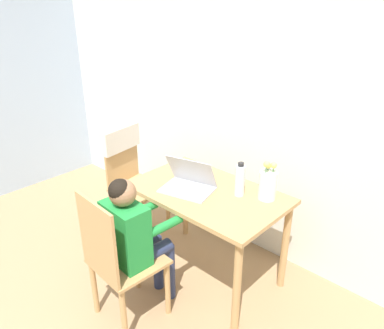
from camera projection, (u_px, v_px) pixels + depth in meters
name	position (u px, v px, depth m)	size (l,w,h in m)	color
wall_back	(239.00, 95.00, 2.88)	(6.40, 0.05, 2.50)	silver
dining_table	(207.00, 204.00, 2.62)	(1.07, 0.66, 0.72)	tan
chair_occupied	(118.00, 261.00, 2.29)	(0.42, 0.42, 0.93)	tan
chair_spare	(128.00, 164.00, 3.23)	(0.48, 0.45, 0.94)	tan
person_seated	(134.00, 232.00, 2.31)	(0.33, 0.44, 1.00)	#1E8438
laptop	(189.00, 182.00, 2.59)	(0.40, 0.33, 0.23)	#B2B2B7
flower_vase	(268.00, 184.00, 2.44)	(0.12, 0.12, 0.28)	silver
water_bottle	(240.00, 180.00, 2.48)	(0.07, 0.07, 0.24)	silver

